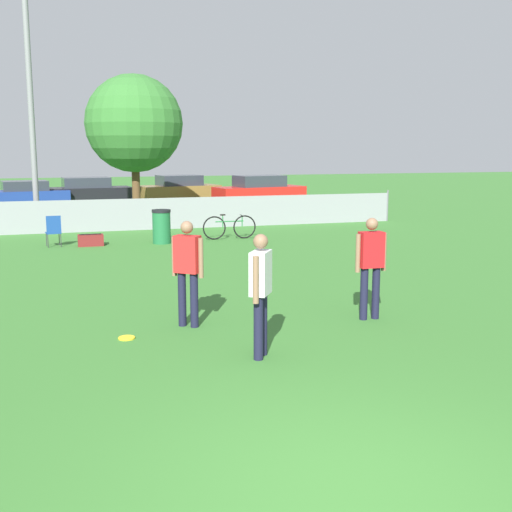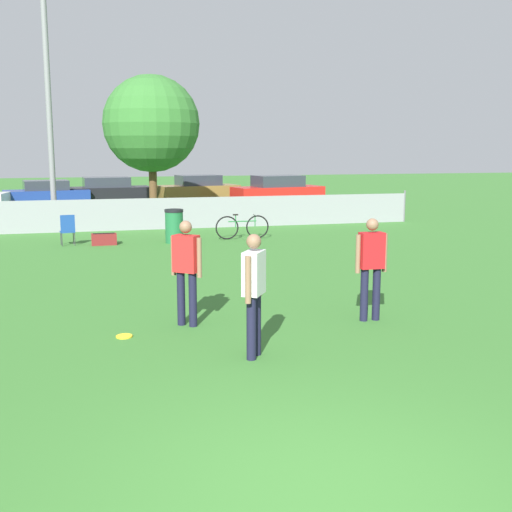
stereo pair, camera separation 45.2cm
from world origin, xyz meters
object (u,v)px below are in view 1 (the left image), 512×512
Objects in this scene: light_pole at (29,83)px; parked_car_blue at (25,194)px; tree_near_pole at (134,124)px; player_defender_red at (371,261)px; bicycle_sideline at (230,227)px; trash_bin at (162,226)px; parked_car_red at (259,191)px; player_receiver_white at (261,287)px; folding_chair_sideline at (53,230)px; parked_car_dark at (87,191)px; parked_car_tan at (179,189)px; player_thrower_red at (188,266)px; gear_bag_sideline at (91,240)px; frisbee_disc at (127,338)px.

light_pole is 9.76m from parked_car_blue.
tree_near_pole is (3.74, 2.29, -1.25)m from light_pole.
player_defender_red is 0.99× the size of bicycle_sideline.
parked_car_red is (6.69, 11.59, 0.19)m from trash_bin.
folding_chair_sideline is (-2.76, 11.21, -0.48)m from player_receiver_white.
player_defender_red is 21.74m from parked_car_red.
parked_car_dark is (-3.58, 23.84, -0.31)m from player_defender_red.
parked_car_red reaches higher than parked_car_tan.
folding_chair_sideline is at bearing -93.10° from parked_car_blue.
tree_near_pole is at bearing 125.40° from player_thrower_red.
player_receiver_white and player_thrower_red have the same top height.
tree_near_pole is 16.94m from player_defender_red.
light_pole is 4.99× the size of player_thrower_red.
player_receiver_white is 11.58m from bicycle_sideline.
parked_car_dark is (-0.59, 23.39, -0.31)m from player_thrower_red.
parked_car_tan is (0.91, 13.77, 0.31)m from bicycle_sideline.
parked_car_red is (8.26, -2.62, 0.03)m from parked_car_dark.
trash_bin is 0.23× the size of parked_car_tan.
player_thrower_red is at bearing -79.05° from light_pole.
folding_chair_sideline reaches higher than gear_bag_sideline.
light_pole is 2.06× the size of parked_car_blue.
trash_bin is 0.23× the size of parked_car_dark.
player_defender_red reaches higher than bicycle_sideline.
parked_car_dark is at bearing 98.38° from player_defender_red.
parked_car_blue is (-4.51, 6.40, -3.13)m from tree_near_pole.
trash_bin is 1.40× the size of gear_bag_sideline.
player_defender_red is 0.36× the size of parked_car_red.
player_thrower_red is 9.65m from folding_chair_sideline.
parked_car_dark reaches higher than bicycle_sideline.
folding_chair_sideline is (0.57, -4.46, -4.52)m from light_pole.
light_pole is at bearing -148.51° from tree_near_pole.
player_receiver_white reaches higher than bicycle_sideline.
parked_car_tan is (4.09, 23.26, -0.29)m from player_thrower_red.
frisbee_disc is 0.06× the size of parked_car_blue.
parked_car_tan is (6.77, 9.39, -4.33)m from light_pole.
tree_near_pole is 8.02m from gear_bag_sideline.
parked_car_dark is at bearing 88.94° from frisbee_disc.
trash_bin is at bearing 78.13° from frisbee_disc.
gear_bag_sideline is at bearing -97.02° from parked_car_dark.
player_thrower_red is (2.68, -13.86, -4.04)m from light_pole.
player_thrower_red reaches higher than parked_car_tan.
parked_car_dark reaches higher than gear_bag_sideline.
tree_near_pole is at bearing -155.89° from parked_car_red.
bicycle_sideline is (5.85, -4.38, -4.64)m from light_pole.
light_pole reaches higher than parked_car_dark.
tree_near_pole is 18.18m from player_receiver_white.
tree_near_pole is 8.31m from parked_car_tan.
player_defender_red is 3.02m from player_thrower_red.
light_pole is 13.18m from parked_car_red.
player_defender_red is at bearing 30.70° from player_thrower_red.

